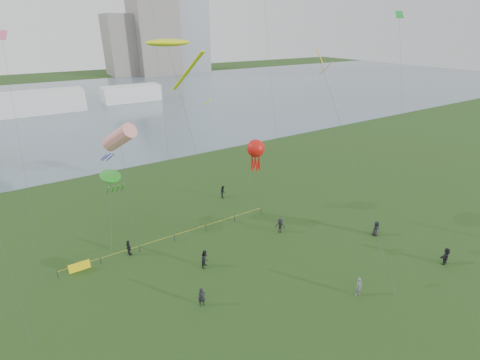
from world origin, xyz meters
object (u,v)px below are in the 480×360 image
kite_flyer (359,287)px  fence (119,254)px  kite_stingray (169,44)px  kite_octopus (256,149)px

kite_flyer → fence: bearing=136.5°
kite_flyer → kite_stingray: 29.10m
kite_octopus → kite_flyer: bearing=-94.8°
kite_flyer → kite_stingray: kite_stingray is taller
kite_flyer → kite_octopus: size_ratio=0.20×
fence → kite_stingray: (8.21, 2.54, 20.17)m
fence → kite_octopus: kite_octopus is taller
kite_flyer → kite_octopus: (1.58, 18.71, 7.36)m
fence → kite_octopus: bearing=5.2°
kite_stingray → kite_octopus: 16.03m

